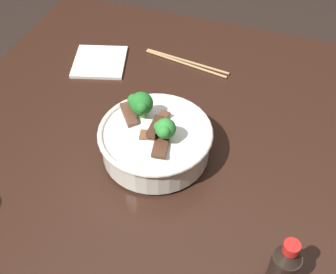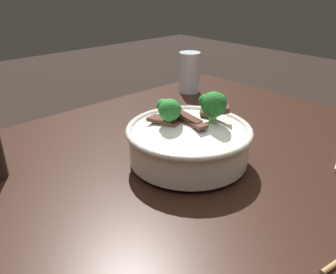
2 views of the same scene
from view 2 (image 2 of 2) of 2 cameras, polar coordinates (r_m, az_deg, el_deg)
The scene contains 3 objects.
dining_table at distance 0.62m, azimuth -1.05°, elevation -20.30°, with size 1.30×0.97×0.81m.
rice_bowl at distance 0.64m, azimuth 3.51°, elevation -0.36°, with size 0.24×0.24×0.14m.
drinking_glass at distance 1.06m, azimuth 3.58°, elevation 10.24°, with size 0.06×0.06×0.12m.
Camera 2 is at (-0.28, -0.32, 1.14)m, focal length 36.50 mm.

